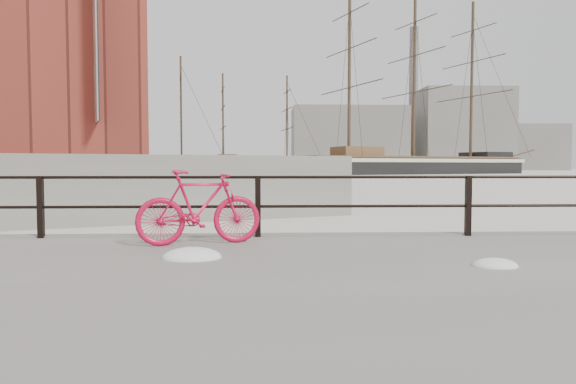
# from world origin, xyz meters

# --- Properties ---
(ground) EXTENTS (400.00, 400.00, 0.00)m
(ground) POSITION_xyz_m (0.00, 0.00, 0.00)
(ground) COLOR white
(ground) RESTS_ON ground
(far_quay) EXTENTS (78.44, 148.07, 1.80)m
(far_quay) POSITION_xyz_m (-40.00, 72.00, 0.90)
(far_quay) COLOR gray
(far_quay) RESTS_ON ground
(guardrail) EXTENTS (28.00, 0.10, 1.00)m
(guardrail) POSITION_xyz_m (0.00, -0.15, 0.85)
(guardrail) COLOR black
(guardrail) RESTS_ON promenade
(bicycle) EXTENTS (1.84, 0.74, 1.10)m
(bicycle) POSITION_xyz_m (-4.35, -0.94, 0.90)
(bicycle) COLOR red
(bicycle) RESTS_ON promenade
(barque_black) EXTENTS (59.99, 38.95, 32.54)m
(barque_black) POSITION_xyz_m (21.95, 79.51, 0.00)
(barque_black) COLOR black
(barque_black) RESTS_ON ground
(schooner_mid) EXTENTS (27.11, 14.96, 18.75)m
(schooner_mid) POSITION_xyz_m (-5.47, 84.74, 0.00)
(schooner_mid) COLOR white
(schooner_mid) RESTS_ON ground
(schooner_left) EXTENTS (26.77, 15.49, 19.08)m
(schooner_left) POSITION_xyz_m (-22.26, 70.62, 0.00)
(schooner_left) COLOR silver
(schooner_left) RESTS_ON ground
(workboat_far) EXTENTS (10.20, 7.77, 7.00)m
(workboat_far) POSITION_xyz_m (-29.34, 47.53, 0.00)
(workboat_far) COLOR black
(workboat_far) RESTS_ON ground
(apartment_cream) EXTENTS (24.16, 21.40, 21.20)m
(apartment_cream) POSITION_xyz_m (-38.11, 61.98, 12.40)
(apartment_cream) COLOR beige
(apartment_cream) RESTS_ON far_quay
(apartment_grey) EXTENTS (26.02, 22.15, 23.20)m
(apartment_grey) POSITION_xyz_m (-46.35, 82.38, 13.40)
(apartment_grey) COLOR #979793
(apartment_grey) RESTS_ON far_quay
(apartment_brick) EXTENTS (27.87, 22.90, 21.20)m
(apartment_brick) POSITION_xyz_m (-54.97, 103.70, 12.40)
(apartment_brick) COLOR brown
(apartment_brick) RESTS_ON far_quay
(industrial_west) EXTENTS (32.00, 18.00, 18.00)m
(industrial_west) POSITION_xyz_m (20.00, 140.00, 9.00)
(industrial_west) COLOR gray
(industrial_west) RESTS_ON ground
(industrial_mid) EXTENTS (26.00, 20.00, 24.00)m
(industrial_mid) POSITION_xyz_m (55.00, 145.00, 12.00)
(industrial_mid) COLOR gray
(industrial_mid) RESTS_ON ground
(industrial_east) EXTENTS (20.00, 16.00, 14.00)m
(industrial_east) POSITION_xyz_m (78.00, 150.00, 7.00)
(industrial_east) COLOR gray
(industrial_east) RESTS_ON ground
(smokestack) EXTENTS (2.80, 2.80, 44.00)m
(smokestack) POSITION_xyz_m (42.00, 150.00, 22.00)
(smokestack) COLOR gray
(smokestack) RESTS_ON ground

